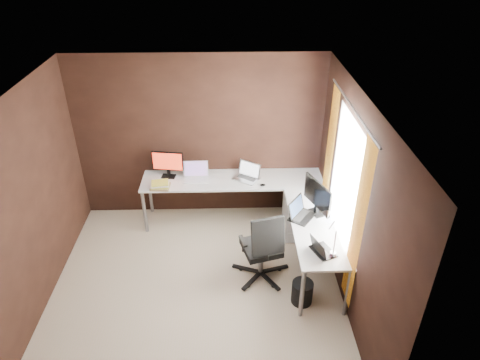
{
  "coord_description": "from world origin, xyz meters",
  "views": [
    {
      "loc": [
        0.44,
        -3.86,
        3.97
      ],
      "look_at": [
        0.57,
        0.95,
        1.05
      ],
      "focal_mm": 32.0,
      "sensor_mm": 36.0,
      "label": 1
    }
  ],
  "objects_px": {
    "laptop_silver": "(247,175)",
    "wastebasket": "(302,292)",
    "laptop_black_big": "(300,213)",
    "desk_lamp": "(329,228)",
    "drawer_pedestal": "(299,216)",
    "monitor_right": "(318,196)",
    "laptop_white": "(196,175)",
    "monitor_left": "(168,163)",
    "book_stack": "(160,185)",
    "office_chair": "(262,259)",
    "laptop_black_small": "(321,249)"
  },
  "relations": [
    {
      "from": "laptop_silver",
      "to": "wastebasket",
      "type": "xyz_separation_m",
      "value": [
        0.59,
        -1.72,
        -0.63
      ]
    },
    {
      "from": "laptop_black_big",
      "to": "desk_lamp",
      "type": "distance_m",
      "value": 0.79
    },
    {
      "from": "laptop_silver",
      "to": "wastebasket",
      "type": "distance_m",
      "value": 1.92
    },
    {
      "from": "drawer_pedestal",
      "to": "monitor_right",
      "type": "xyz_separation_m",
      "value": [
        0.11,
        -0.54,
        0.7
      ]
    },
    {
      "from": "laptop_black_big",
      "to": "wastebasket",
      "type": "height_order",
      "value": "laptop_black_big"
    },
    {
      "from": "monitor_right",
      "to": "laptop_white",
      "type": "xyz_separation_m",
      "value": [
        -1.6,
        0.93,
        -0.21
      ]
    },
    {
      "from": "laptop_white",
      "to": "laptop_black_big",
      "type": "distance_m",
      "value": 1.7
    },
    {
      "from": "monitor_left",
      "to": "wastebasket",
      "type": "relative_size",
      "value": 1.56
    },
    {
      "from": "laptop_silver",
      "to": "laptop_black_big",
      "type": "height_order",
      "value": "laptop_black_big"
    },
    {
      "from": "monitor_left",
      "to": "laptop_silver",
      "type": "height_order",
      "value": "monitor_left"
    },
    {
      "from": "laptop_silver",
      "to": "book_stack",
      "type": "distance_m",
      "value": 1.27
    },
    {
      "from": "laptop_silver",
      "to": "wastebasket",
      "type": "relative_size",
      "value": 1.46
    },
    {
      "from": "drawer_pedestal",
      "to": "wastebasket",
      "type": "relative_size",
      "value": 2.03
    },
    {
      "from": "monitor_left",
      "to": "laptop_black_big",
      "type": "distance_m",
      "value": 2.09
    },
    {
      "from": "monitor_left",
      "to": "book_stack",
      "type": "bearing_deg",
      "value": -97.46
    },
    {
      "from": "monitor_right",
      "to": "desk_lamp",
      "type": "xyz_separation_m",
      "value": [
        -0.02,
        -0.76,
        0.08
      ]
    },
    {
      "from": "laptop_white",
      "to": "office_chair",
      "type": "bearing_deg",
      "value": -56.78
    },
    {
      "from": "book_stack",
      "to": "desk_lamp",
      "type": "height_order",
      "value": "desk_lamp"
    },
    {
      "from": "laptop_black_big",
      "to": "laptop_black_small",
      "type": "distance_m",
      "value": 0.72
    },
    {
      "from": "laptop_black_big",
      "to": "laptop_black_small",
      "type": "height_order",
      "value": "laptop_black_big"
    },
    {
      "from": "monitor_right",
      "to": "laptop_silver",
      "type": "bearing_deg",
      "value": 20.88
    },
    {
      "from": "office_chair",
      "to": "laptop_silver",
      "type": "bearing_deg",
      "value": 80.37
    },
    {
      "from": "desk_lamp",
      "to": "wastebasket",
      "type": "xyz_separation_m",
      "value": [
        -0.24,
        -0.04,
        -0.93
      ]
    },
    {
      "from": "drawer_pedestal",
      "to": "laptop_black_small",
      "type": "relative_size",
      "value": 1.7
    },
    {
      "from": "laptop_black_big",
      "to": "book_stack",
      "type": "bearing_deg",
      "value": 103.87
    },
    {
      "from": "drawer_pedestal",
      "to": "monitor_left",
      "type": "bearing_deg",
      "value": 166.34
    },
    {
      "from": "book_stack",
      "to": "office_chair",
      "type": "relative_size",
      "value": 0.27
    },
    {
      "from": "monitor_right",
      "to": "desk_lamp",
      "type": "height_order",
      "value": "desk_lamp"
    },
    {
      "from": "monitor_right",
      "to": "laptop_black_big",
      "type": "distance_m",
      "value": 0.31
    },
    {
      "from": "laptop_silver",
      "to": "laptop_black_big",
      "type": "bearing_deg",
      "value": -23.11
    },
    {
      "from": "drawer_pedestal",
      "to": "book_stack",
      "type": "height_order",
      "value": "book_stack"
    },
    {
      "from": "laptop_silver",
      "to": "office_chair",
      "type": "bearing_deg",
      "value": -50.29
    },
    {
      "from": "laptop_black_small",
      "to": "book_stack",
      "type": "relative_size",
      "value": 1.27
    },
    {
      "from": "drawer_pedestal",
      "to": "laptop_white",
      "type": "height_order",
      "value": "laptop_white"
    },
    {
      "from": "laptop_silver",
      "to": "laptop_black_small",
      "type": "bearing_deg",
      "value": -31.6
    },
    {
      "from": "laptop_white",
      "to": "wastebasket",
      "type": "bearing_deg",
      "value": -53.36
    },
    {
      "from": "laptop_black_big",
      "to": "laptop_black_small",
      "type": "relative_size",
      "value": 1.23
    },
    {
      "from": "desk_lamp",
      "to": "monitor_right",
      "type": "bearing_deg",
      "value": 99.65
    },
    {
      "from": "monitor_right",
      "to": "laptop_white",
      "type": "distance_m",
      "value": 1.87
    },
    {
      "from": "drawer_pedestal",
      "to": "monitor_right",
      "type": "relative_size",
      "value": 1.11
    },
    {
      "from": "laptop_silver",
      "to": "desk_lamp",
      "type": "height_order",
      "value": "desk_lamp"
    },
    {
      "from": "monitor_right",
      "to": "book_stack",
      "type": "relative_size",
      "value": 1.95
    },
    {
      "from": "drawer_pedestal",
      "to": "desk_lamp",
      "type": "relative_size",
      "value": 1.09
    },
    {
      "from": "monitor_left",
      "to": "office_chair",
      "type": "height_order",
      "value": "monitor_left"
    },
    {
      "from": "monitor_right",
      "to": "laptop_black_small",
      "type": "distance_m",
      "value": 0.8
    },
    {
      "from": "book_stack",
      "to": "monitor_left",
      "type": "bearing_deg",
      "value": 74.36
    },
    {
      "from": "monitor_left",
      "to": "laptop_silver",
      "type": "bearing_deg",
      "value": 3.79
    },
    {
      "from": "laptop_black_big",
      "to": "laptop_silver",
      "type": "bearing_deg",
      "value": 68.69
    },
    {
      "from": "monitor_right",
      "to": "laptop_black_small",
      "type": "height_order",
      "value": "monitor_right"
    },
    {
      "from": "monitor_left",
      "to": "laptop_silver",
      "type": "xyz_separation_m",
      "value": [
        1.16,
        -0.09,
        -0.18
      ]
    }
  ]
}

